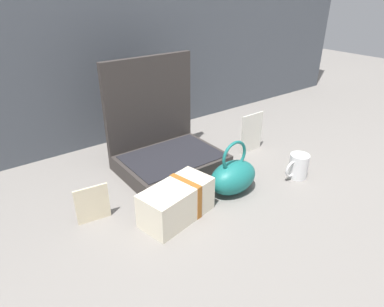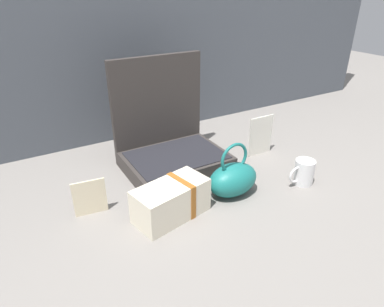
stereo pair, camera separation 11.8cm
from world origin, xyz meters
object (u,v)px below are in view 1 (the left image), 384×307
object	(u,v)px
teal_pouch_handbag	(233,176)
open_suitcase	(164,144)
info_card_left	(93,204)
coffee_mug	(298,166)
poster_card_right	(252,133)
cream_toiletry_bag	(177,202)

from	to	relation	value
teal_pouch_handbag	open_suitcase	bearing A→B (deg)	106.28
open_suitcase	info_card_left	xyz separation A→B (m)	(-0.38, -0.17, -0.04)
teal_pouch_handbag	info_card_left	distance (m)	0.49
open_suitcase	coffee_mug	xyz separation A→B (m)	(0.36, -0.39, -0.05)
open_suitcase	info_card_left	distance (m)	0.42
open_suitcase	teal_pouch_handbag	distance (m)	0.33
coffee_mug	open_suitcase	bearing A→B (deg)	132.98
poster_card_right	coffee_mug	bearing A→B (deg)	-95.19
teal_pouch_handbag	coffee_mug	world-z (taller)	teal_pouch_handbag
teal_pouch_handbag	coffee_mug	bearing A→B (deg)	-15.84
open_suitcase	poster_card_right	world-z (taller)	open_suitcase
info_card_left	poster_card_right	world-z (taller)	poster_card_right
open_suitcase	coffee_mug	world-z (taller)	open_suitcase
open_suitcase	coffee_mug	size ratio (longest dim) A/B	3.87
info_card_left	teal_pouch_handbag	bearing A→B (deg)	-9.49
teal_pouch_handbag	cream_toiletry_bag	distance (m)	0.25
open_suitcase	poster_card_right	size ratio (longest dim) A/B	2.46
cream_toiletry_bag	coffee_mug	bearing A→B (deg)	-8.06
poster_card_right	open_suitcase	bearing A→B (deg)	162.83
teal_pouch_handbag	coffee_mug	size ratio (longest dim) A/B	1.81
teal_pouch_handbag	poster_card_right	distance (m)	0.36
cream_toiletry_bag	coffee_mug	distance (m)	0.52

